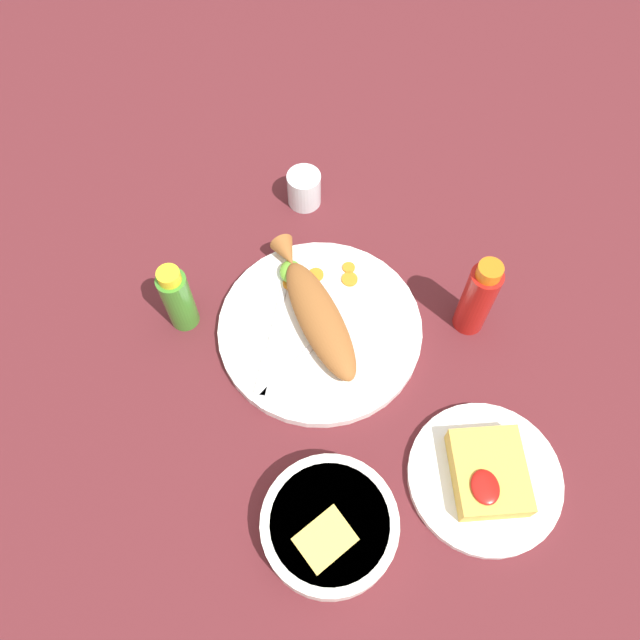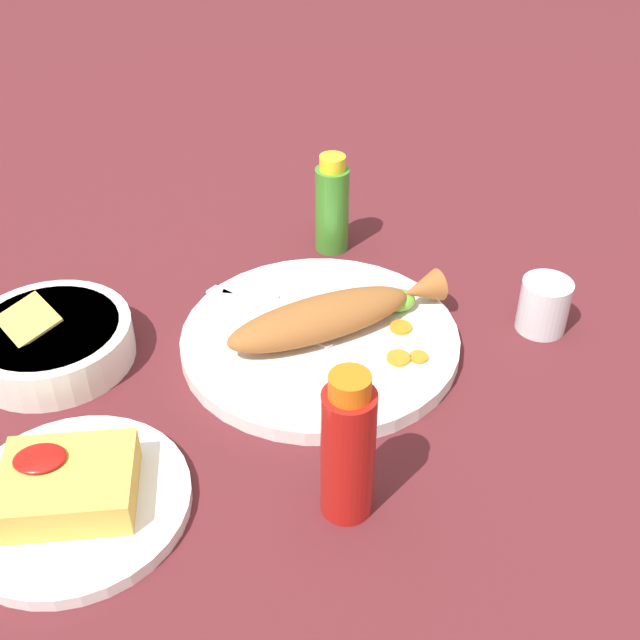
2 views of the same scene
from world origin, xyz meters
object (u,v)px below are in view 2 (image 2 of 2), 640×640
object	(u,v)px
salt_cup	(543,308)
main_plate	(320,340)
side_plate_fries	(74,503)
fork_far	(287,295)
fork_near	(259,313)
fried_fish	(331,315)
hot_sauce_bottle_red	(350,449)
hot_sauce_bottle_green	(332,206)
guacamole_bowl	(50,340)

from	to	relation	value
salt_cup	main_plate	bearing A→B (deg)	1.88
salt_cup	side_plate_fries	bearing A→B (deg)	23.31
fork_far	salt_cup	size ratio (longest dim) A/B	2.83
fork_near	side_plate_fries	xyz separation A→B (m)	(0.18, 0.26, -0.01)
fried_fish	main_plate	bearing A→B (deg)	0.00
fork_near	main_plate	bearing A→B (deg)	-170.64
fried_fish	hot_sauce_bottle_red	size ratio (longest dim) A/B	1.70
hot_sauce_bottle_green	side_plate_fries	world-z (taller)	hot_sauce_bottle_green
main_plate	side_plate_fries	bearing A→B (deg)	40.47
hot_sauce_bottle_green	fried_fish	bearing A→B (deg)	83.32
main_plate	fried_fish	distance (m)	0.03
fork_near	hot_sauce_bottle_red	distance (m)	0.30
main_plate	fried_fish	bearing A→B (deg)	-160.31
hot_sauce_bottle_green	main_plate	bearing A→B (deg)	79.89
side_plate_fries	guacamole_bowl	xyz separation A→B (m)	(0.05, -0.22, 0.02)
fried_fish	hot_sauce_bottle_red	bearing A→B (deg)	67.46
hot_sauce_bottle_red	salt_cup	world-z (taller)	hot_sauce_bottle_red
fork_near	salt_cup	world-z (taller)	salt_cup
fried_fish	guacamole_bowl	distance (m)	0.32
main_plate	guacamole_bowl	xyz separation A→B (m)	(0.30, -0.01, 0.02)
fork_near	hot_sauce_bottle_red	bearing A→B (deg)	147.29
fried_fish	hot_sauce_bottle_red	world-z (taller)	hot_sauce_bottle_red
fork_far	guacamole_bowl	distance (m)	0.28
main_plate	guacamole_bowl	distance (m)	0.30
main_plate	hot_sauce_bottle_green	bearing A→B (deg)	-100.11
hot_sauce_bottle_red	side_plate_fries	world-z (taller)	hot_sauce_bottle_red
side_plate_fries	hot_sauce_bottle_red	bearing A→B (deg)	174.60
hot_sauce_bottle_green	guacamole_bowl	distance (m)	0.40
fried_fish	side_plate_fries	distance (m)	0.34
fork_far	hot_sauce_bottle_red	size ratio (longest dim) A/B	1.15
fork_far	salt_cup	world-z (taller)	salt_cup
fried_fish	guacamole_bowl	size ratio (longest dim) A/B	1.49
hot_sauce_bottle_red	salt_cup	distance (m)	0.36
side_plate_fries	fork_far	bearing A→B (deg)	-126.71
fork_near	hot_sauce_bottle_red	size ratio (longest dim) A/B	0.90
fork_near	guacamole_bowl	size ratio (longest dim) A/B	0.79
fork_far	guacamole_bowl	xyz separation A→B (m)	(0.27, 0.07, 0.01)
hot_sauce_bottle_green	side_plate_fries	size ratio (longest dim) A/B	0.63
fried_fish	salt_cup	world-z (taller)	salt_cup
fried_fish	side_plate_fries	world-z (taller)	fried_fish
main_plate	hot_sauce_bottle_red	xyz separation A→B (m)	(-0.00, 0.24, 0.07)
fried_fish	guacamole_bowl	world-z (taller)	fried_fish
salt_cup	side_plate_fries	xyz separation A→B (m)	(0.51, 0.22, -0.02)
main_plate	salt_cup	bearing A→B (deg)	-178.12
hot_sauce_bottle_red	side_plate_fries	distance (m)	0.26
guacamole_bowl	hot_sauce_bottle_green	bearing A→B (deg)	-149.02
fork_far	hot_sauce_bottle_red	bearing A→B (deg)	109.79
fried_fish	fork_far	world-z (taller)	fried_fish
fork_near	side_plate_fries	size ratio (longest dim) A/B	0.67
hot_sauce_bottle_red	guacamole_bowl	distance (m)	0.39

